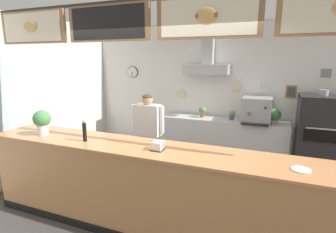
# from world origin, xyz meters

# --- Properties ---
(ground_plane) EXTENTS (6.59, 6.59, 0.00)m
(ground_plane) POSITION_xyz_m (0.00, 0.00, 0.00)
(ground_plane) COLOR #3F3A38
(back_wall_assembly) EXTENTS (5.49, 2.94, 2.88)m
(back_wall_assembly) POSITION_xyz_m (0.00, 2.51, 1.54)
(back_wall_assembly) COLOR #9E9E99
(back_wall_assembly) RESTS_ON ground_plane
(left_wall_with_window) EXTENTS (0.15, 5.38, 2.88)m
(left_wall_with_window) POSITION_xyz_m (-2.74, -0.01, 1.44)
(left_wall_with_window) COLOR silver
(left_wall_with_window) RESTS_ON ground_plane
(service_counter) EXTENTS (4.51, 0.69, 1.10)m
(service_counter) POSITION_xyz_m (0.00, -0.34, 0.55)
(service_counter) COLOR #B77F4C
(service_counter) RESTS_ON ground_plane
(back_prep_counter) EXTENTS (2.60, 0.53, 0.92)m
(back_prep_counter) POSITION_xyz_m (0.41, 2.29, 0.45)
(back_prep_counter) COLOR silver
(back_prep_counter) RESTS_ON ground_plane
(pizza_oven) EXTENTS (0.74, 0.74, 1.61)m
(pizza_oven) POSITION_xyz_m (2.16, 2.15, 0.76)
(pizza_oven) COLOR #232326
(pizza_oven) RESTS_ON ground_plane
(shop_worker) EXTENTS (0.61, 0.22, 1.55)m
(shop_worker) POSITION_xyz_m (-0.63, 0.93, 0.82)
(shop_worker) COLOR #232328
(shop_worker) RESTS_ON ground_plane
(espresso_machine) EXTENTS (0.55, 0.57, 0.49)m
(espresso_machine) POSITION_xyz_m (1.07, 2.27, 1.16)
(espresso_machine) COLOR #A3A5AD
(espresso_machine) RESTS_ON back_prep_counter
(potted_oregano) EXTENTS (0.25, 0.25, 0.28)m
(potted_oregano) POSITION_xyz_m (1.40, 2.32, 1.07)
(potted_oregano) COLOR beige
(potted_oregano) RESTS_ON back_prep_counter
(potted_sage) EXTENTS (0.16, 0.16, 0.23)m
(potted_sage) POSITION_xyz_m (-0.01, 2.30, 1.05)
(potted_sage) COLOR #9E563D
(potted_sage) RESTS_ON back_prep_counter
(potted_rosemary) EXTENTS (0.13, 0.13, 0.18)m
(potted_rosemary) POSITION_xyz_m (0.60, 2.30, 1.02)
(potted_rosemary) COLOR #4C4C51
(potted_rosemary) RESTS_ON back_prep_counter
(basil_vase) EXTENTS (0.23, 0.23, 0.35)m
(basil_vase) POSITION_xyz_m (-1.58, -0.42, 1.29)
(basil_vase) COLOR silver
(basil_vase) RESTS_ON service_counter
(napkin_holder) EXTENTS (0.15, 0.14, 0.12)m
(napkin_holder) POSITION_xyz_m (0.15, -0.40, 1.14)
(napkin_holder) COLOR #262628
(napkin_holder) RESTS_ON service_counter
(condiment_plate) EXTENTS (0.18, 0.18, 0.01)m
(condiment_plate) POSITION_xyz_m (1.66, -0.40, 1.10)
(condiment_plate) COLOR white
(condiment_plate) RESTS_ON service_counter
(pepper_grinder) EXTENTS (0.05, 0.05, 0.28)m
(pepper_grinder) POSITION_xyz_m (-0.85, -0.43, 1.23)
(pepper_grinder) COLOR black
(pepper_grinder) RESTS_ON service_counter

